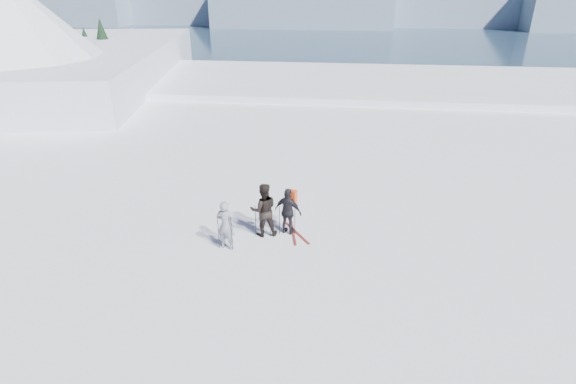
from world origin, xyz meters
name	(u,v)px	position (x,y,z in m)	size (l,w,h in m)	color
lake_basin	(339,153)	(0.00, 30.00, -6.50)	(820.00, 820.00, 71.62)	white
far_mountain_range	(379,0)	(29.60, 454.78, -7.19)	(770.00, 110.00, 53.00)	slate
near_ridge	(66,114)	(-26.56, 29.34, -3.48)	(31.37, 35.68, 25.62)	white
skier_grey	(226,225)	(-3.57, 2.30, 0.88)	(0.64, 0.42, 1.76)	gray
skier_dark	(264,210)	(-2.47, 3.33, 0.99)	(0.96, 0.75, 1.98)	black
skier_pack	(288,212)	(-1.62, 3.53, 0.87)	(1.02, 0.43, 1.74)	black
backpack	(291,180)	(-1.54, 3.76, 1.99)	(0.37, 0.21, 0.50)	red
ski_poles	(259,224)	(-2.58, 2.96, 0.60)	(2.46, 1.34, 1.28)	black
skis_loose	(295,233)	(-1.37, 3.53, 0.01)	(1.05, 1.68, 0.03)	black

